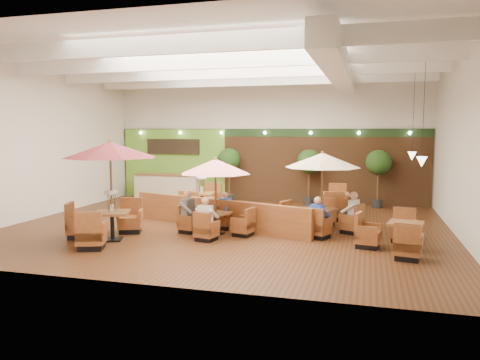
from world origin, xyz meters
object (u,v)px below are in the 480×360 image
(table_5, at_px, (336,205))
(table_0, at_px, (108,169))
(table_4, at_px, (394,236))
(topiary_2, at_px, (379,165))
(service_counter, at_px, (168,187))
(diner_1, at_px, (224,206))
(topiary_0, at_px, (229,162))
(diner_2, at_px, (189,208))
(table_3, at_px, (202,201))
(table_2, at_px, (322,177))
(diner_0, at_px, (206,214))
(topiary_1, at_px, (309,164))
(diner_4, at_px, (352,209))
(diner_3, at_px, (319,213))
(table_1, at_px, (216,181))
(booth_divider, at_px, (216,213))

(table_5, bearing_deg, table_0, -142.21)
(table_4, bearing_deg, topiary_2, 103.42)
(topiary_2, bearing_deg, service_counter, -178.76)
(diner_1, bearing_deg, table_4, -175.30)
(table_5, distance_m, topiary_0, 5.47)
(diner_2, bearing_deg, topiary_2, 152.51)
(service_counter, bearing_deg, table_3, -48.47)
(table_2, height_order, diner_1, table_2)
(table_2, distance_m, table_4, 3.01)
(table_4, xyz_separation_m, diner_0, (-5.12, -0.38, 0.41))
(topiary_0, height_order, topiary_1, topiary_0)
(table_4, distance_m, diner_4, 2.10)
(table_5, distance_m, diner_3, 3.97)
(topiary_1, bearing_deg, table_3, -136.50)
(diner_2, bearing_deg, diner_0, 58.74)
(table_1, xyz_separation_m, topiary_0, (-1.52, 6.47, 0.14))
(booth_divider, bearing_deg, diner_1, 5.30)
(topiary_2, distance_m, diner_2, 8.66)
(service_counter, distance_m, topiary_0, 3.12)
(topiary_1, relative_size, diner_4, 2.82)
(topiary_0, bearing_deg, table_2, -48.92)
(table_4, height_order, diner_0, diner_0)
(table_0, xyz_separation_m, topiary_0, (1.17, 8.00, -0.27))
(booth_divider, xyz_separation_m, diner_3, (3.34, -0.61, 0.28))
(diner_1, distance_m, diner_2, 1.21)
(diner_3, bearing_deg, table_4, 10.37)
(topiary_1, distance_m, diner_0, 7.66)
(service_counter, xyz_separation_m, diner_3, (7.45, -5.96, 0.17))
(table_5, relative_size, topiary_0, 1.21)
(service_counter, bearing_deg, topiary_0, 3.97)
(table_0, xyz_separation_m, table_3, (1.12, 4.60, -1.54))
(table_5, distance_m, diner_4, 3.13)
(topiary_1, bearing_deg, booth_divider, -112.43)
(topiary_1, bearing_deg, table_5, -59.86)
(topiary_1, height_order, diner_2, topiary_1)
(diner_0, xyz_separation_m, diner_3, (3.05, 1.17, -0.01))
(table_3, xyz_separation_m, diner_0, (1.57, -3.94, 0.26))
(topiary_0, bearing_deg, table_1, -76.79)
(table_0, xyz_separation_m, table_5, (5.98, 5.78, -1.64))
(topiary_1, height_order, diner_1, topiary_1)
(booth_divider, xyz_separation_m, topiary_0, (-1.23, 5.55, 1.30))
(diner_4, bearing_deg, table_0, 128.46)
(diner_2, bearing_deg, topiary_0, -160.42)
(topiary_0, height_order, diner_4, topiary_0)
(table_2, bearing_deg, diner_0, -122.23)
(table_3, bearing_deg, table_4, -26.95)
(table_2, relative_size, diner_2, 3.09)
(table_0, bearing_deg, topiary_2, 26.57)
(table_0, height_order, diner_3, table_0)
(service_counter, relative_size, table_1, 1.26)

